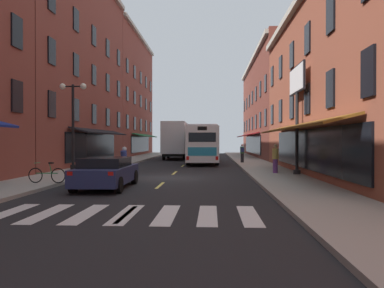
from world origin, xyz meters
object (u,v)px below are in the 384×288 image
(bicycle_near, at_px, (47,175))
(pedestrian_near, at_px, (242,153))
(sedan_mid, at_px, (182,151))
(billboard_sign, at_px, (297,91))
(transit_bus, at_px, (203,144))
(motorcycle_rider, at_px, (124,163))
(pedestrian_mid, at_px, (275,158))
(sedan_near, at_px, (106,172))
(box_truck, at_px, (176,140))
(street_lamp_twin, at_px, (73,125))

(bicycle_near, distance_m, pedestrian_near, 18.96)
(sedan_mid, bearing_deg, billboard_sign, -72.75)
(transit_bus, xyz_separation_m, sedan_mid, (-3.13, 15.27, -1.04))
(billboard_sign, bearing_deg, motorcycle_rider, -178.98)
(transit_bus, xyz_separation_m, pedestrian_mid, (4.48, -12.11, -0.74))
(sedan_near, distance_m, motorcycle_rider, 5.47)
(box_truck, distance_m, motorcycle_rider, 19.55)
(billboard_sign, height_order, box_truck, billboard_sign)
(transit_bus, bearing_deg, pedestrian_near, -25.18)
(transit_bus, relative_size, pedestrian_mid, 7.23)
(transit_bus, height_order, sedan_mid, transit_bus)
(transit_bus, bearing_deg, bicycle_near, -109.75)
(sedan_mid, bearing_deg, sedan_near, -90.77)
(bicycle_near, xyz_separation_m, pedestrian_near, (9.84, 16.19, 0.47))
(sedan_mid, relative_size, pedestrian_mid, 2.67)
(sedan_near, xyz_separation_m, street_lamp_twin, (-2.83, 3.68, 2.16))
(street_lamp_twin, bearing_deg, pedestrian_mid, 13.29)
(billboard_sign, relative_size, box_truck, 0.74)
(pedestrian_near, xyz_separation_m, street_lamp_twin, (-9.86, -13.07, 1.87))
(billboard_sign, bearing_deg, street_lamp_twin, -170.81)
(sedan_mid, bearing_deg, bicycle_near, -95.63)
(billboard_sign, distance_m, motorcycle_rider, 10.52)
(sedan_near, xyz_separation_m, pedestrian_mid, (8.07, 6.25, 0.31))
(sedan_mid, xyz_separation_m, street_lamp_twin, (-3.29, -29.95, 2.15))
(sedan_mid, xyz_separation_m, pedestrian_mid, (7.61, -27.38, 0.30))
(billboard_sign, distance_m, pedestrian_mid, 4.01)
(billboard_sign, distance_m, bicycle_near, 13.68)
(transit_bus, bearing_deg, sedan_near, -101.05)
(sedan_near, relative_size, pedestrian_near, 2.84)
(billboard_sign, bearing_deg, transit_bus, 113.57)
(bicycle_near, bearing_deg, street_lamp_twin, 90.43)
(box_truck, height_order, sedan_near, box_truck)
(motorcycle_rider, xyz_separation_m, street_lamp_twin, (-2.29, -1.77, 2.13))
(sedan_mid, bearing_deg, street_lamp_twin, -96.26)
(transit_bus, relative_size, sedan_near, 2.65)
(pedestrian_near, height_order, pedestrian_mid, pedestrian_mid)
(pedestrian_mid, bearing_deg, box_truck, -117.39)
(transit_bus, height_order, sedan_near, transit_bus)
(pedestrian_mid, bearing_deg, billboard_sign, 100.01)
(transit_bus, relative_size, box_truck, 1.46)
(transit_bus, relative_size, street_lamp_twin, 2.46)
(box_truck, height_order, pedestrian_near, box_truck)
(billboard_sign, height_order, motorcycle_rider, billboard_sign)
(billboard_sign, distance_m, transit_bus, 14.24)
(sedan_near, relative_size, pedestrian_mid, 2.73)
(billboard_sign, height_order, bicycle_near, billboard_sign)
(box_truck, xyz_separation_m, pedestrian_mid, (7.61, -18.67, -1.08))
(bicycle_near, height_order, pedestrian_near, pedestrian_near)
(billboard_sign, xyz_separation_m, pedestrian_mid, (-1.08, 0.64, -3.80))
(bicycle_near, bearing_deg, sedan_mid, 84.37)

